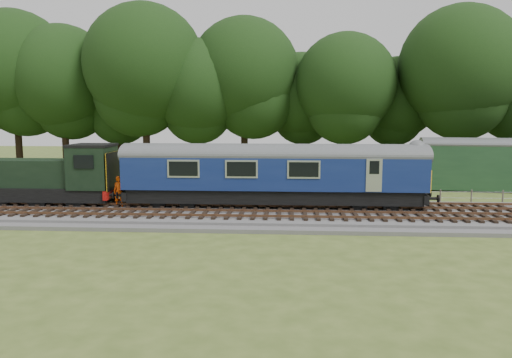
{
  "coord_description": "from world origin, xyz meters",
  "views": [
    {
      "loc": [
        3.96,
        -28.59,
        5.97
      ],
      "look_at": [
        2.03,
        1.4,
        2.0
      ],
      "focal_mm": 35.0,
      "sensor_mm": 36.0,
      "label": 1
    }
  ],
  "objects": [
    {
      "name": "fence",
      "position": [
        0.0,
        4.5,
        0.0
      ],
      "size": [
        64.0,
        0.12,
        1.0
      ],
      "primitive_type": null,
      "color": "#6B6054",
      "rests_on": "ground"
    },
    {
      "name": "shunter_loco",
      "position": [
        -10.85,
        1.4,
        1.97
      ],
      "size": [
        8.91,
        2.6,
        3.38
      ],
      "color": "black",
      "rests_on": "ground"
    },
    {
      "name": "dmu_railcar",
      "position": [
        3.08,
        1.4,
        2.61
      ],
      "size": [
        18.05,
        2.86,
        3.88
      ],
      "color": "black",
      "rests_on": "ground"
    },
    {
      "name": "track_north",
      "position": [
        0.0,
        1.4,
        0.42
      ],
      "size": [
        67.2,
        2.4,
        0.21
      ],
      "color": "black",
      "rests_on": "ballast"
    },
    {
      "name": "ballast",
      "position": [
        0.0,
        0.0,
        0.17
      ],
      "size": [
        70.0,
        7.0,
        0.35
      ],
      "primitive_type": "cube",
      "color": "#4C4C4F",
      "rests_on": "ground"
    },
    {
      "name": "ground",
      "position": [
        0.0,
        0.0,
        0.0
      ],
      "size": [
        120.0,
        120.0,
        0.0
      ],
      "primitive_type": "plane",
      "color": "#455A21",
      "rests_on": "ground"
    },
    {
      "name": "track_south",
      "position": [
        0.0,
        -1.6,
        0.42
      ],
      "size": [
        67.2,
        2.4,
        0.21
      ],
      "color": "black",
      "rests_on": "ballast"
    },
    {
      "name": "worker",
      "position": [
        -6.23,
        0.63,
        1.28
      ],
      "size": [
        0.79,
        0.66,
        1.85
      ],
      "primitive_type": "imported",
      "rotation": [
        0.0,
        0.0,
        0.37
      ],
      "color": "#FF530D",
      "rests_on": "ballast"
    },
    {
      "name": "tree_line",
      "position": [
        0.0,
        22.0,
        0.0
      ],
      "size": [
        70.0,
        8.0,
        18.0
      ],
      "primitive_type": null,
      "color": "black",
      "rests_on": "ground"
    }
  ]
}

